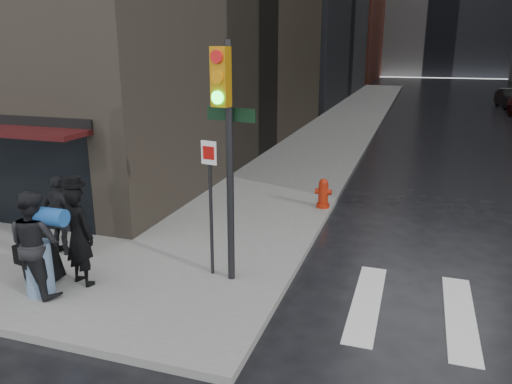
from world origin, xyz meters
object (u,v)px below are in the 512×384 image
man_jeans (36,243)px  fire_hydrant (323,195)px  man_overcoat (71,239)px  parked_car_5 (511,99)px  man_greycoat (60,215)px  traffic_light (224,132)px

man_jeans → fire_hydrant: size_ratio=2.35×
man_overcoat → fire_hydrant: (3.61, 6.07, -0.52)m
parked_car_5 → fire_hydrant: bearing=-113.0°
man_overcoat → fire_hydrant: 7.08m
man_jeans → man_greycoat: bearing=-53.5°
man_greycoat → traffic_light: size_ratio=0.39×
man_jeans → parked_car_5: 37.26m
man_jeans → fire_hydrant: man_jeans is taller
traffic_light → parked_car_5: (9.65, 33.48, -2.33)m
man_jeans → traffic_light: 3.90m
man_overcoat → traffic_light: (2.70, 1.03, 1.98)m
man_overcoat → fire_hydrant: man_overcoat is taller
man_jeans → man_greycoat: 1.85m
traffic_light → parked_car_5: bearing=85.2°
fire_hydrant → parked_car_5: (8.74, 28.44, 0.17)m
man_jeans → parked_car_5: size_ratio=0.47×
man_jeans → fire_hydrant: bearing=-110.7°
man_greycoat → fire_hydrant: size_ratio=2.11×
traffic_light → fire_hydrant: bearing=91.0°
fire_hydrant → man_greycoat: bearing=-134.0°
man_overcoat → man_greycoat: 1.62m
traffic_light → parked_car_5: 34.92m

